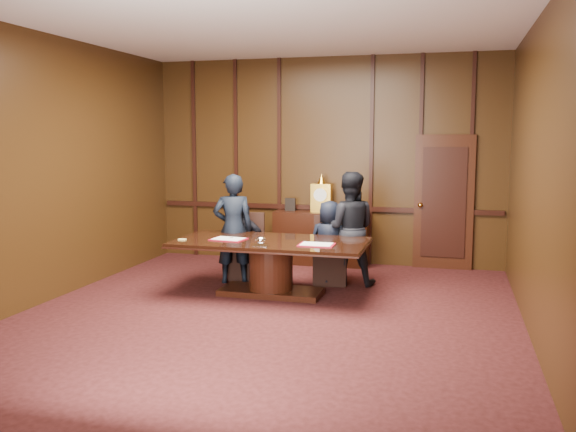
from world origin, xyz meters
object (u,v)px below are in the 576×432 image
object	(u,v)px
signatory_left	(245,242)
witness_right	(349,228)
sideboard	(321,236)
witness_left	(233,229)
conference_table	(271,258)
signatory_right	(329,243)

from	to	relation	value
signatory_left	witness_right	bearing A→B (deg)	-179.95
sideboard	witness_left	world-z (taller)	witness_left
sideboard	signatory_left	distance (m)	1.63
conference_table	witness_right	bearing A→B (deg)	43.34
conference_table	signatory_left	bearing A→B (deg)	129.09
witness_left	signatory_left	bearing A→B (deg)	-131.76
sideboard	conference_table	bearing A→B (deg)	-96.39
signatory_left	witness_left	bearing A→B (deg)	66.50
sideboard	conference_table	world-z (taller)	sideboard
sideboard	witness_right	distance (m)	1.50
witness_left	witness_right	xyz separation A→B (m)	(1.68, 0.34, 0.02)
signatory_left	signatory_right	world-z (taller)	signatory_right
signatory_right	conference_table	bearing A→B (deg)	50.84
conference_table	signatory_right	distance (m)	1.04
witness_left	sideboard	bearing A→B (deg)	-142.48
conference_table	witness_right	size ratio (longest dim) A/B	1.57
signatory_right	witness_right	xyz separation A→B (m)	(0.28, 0.08, 0.21)
conference_table	sideboard	bearing A→B (deg)	83.61
sideboard	conference_table	size ratio (longest dim) A/B	0.61
witness_left	witness_right	world-z (taller)	witness_right
signatory_left	signatory_right	bearing A→B (deg)	177.22
conference_table	witness_right	distance (m)	1.32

